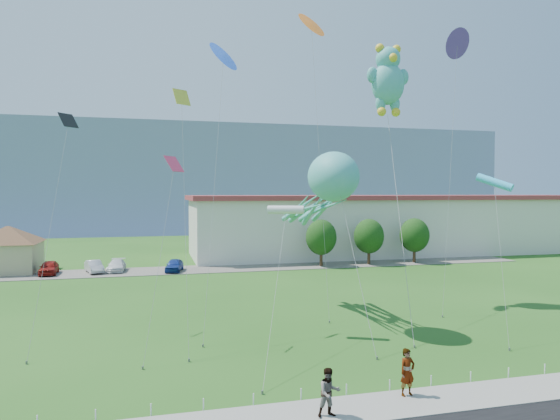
% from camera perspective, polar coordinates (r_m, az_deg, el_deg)
% --- Properties ---
extents(ground, '(160.00, 160.00, 0.00)m').
position_cam_1_polar(ground, '(24.11, 8.72, -18.86)').
color(ground, '#235117').
rests_on(ground, ground).
extents(sidewalk, '(80.00, 2.50, 0.10)m').
position_cam_1_polar(sidewalk, '(21.77, 11.75, -21.10)').
color(sidewalk, gray).
rests_on(sidewalk, ground).
extents(parking_strip, '(70.00, 6.00, 0.06)m').
position_cam_1_polar(parking_strip, '(57.07, -5.22, -6.62)').
color(parking_strip, '#59544C').
rests_on(parking_strip, ground).
extents(hill_ridge, '(160.00, 50.00, 25.00)m').
position_cam_1_polar(hill_ridge, '(141.06, -10.68, 3.56)').
color(hill_ridge, '#7587A2').
rests_on(hill_ridge, ground).
extents(pavilion, '(9.20, 9.20, 5.00)m').
position_cam_1_polar(pavilion, '(60.91, -28.66, -3.48)').
color(pavilion, tan).
rests_on(pavilion, ground).
extents(warehouse, '(61.00, 15.00, 8.20)m').
position_cam_1_polar(warehouse, '(73.64, 14.01, -1.53)').
color(warehouse, beige).
rests_on(warehouse, ground).
extents(rope_fence, '(26.05, 0.05, 0.50)m').
position_cam_1_polar(rope_fence, '(22.91, 10.07, -19.34)').
color(rope_fence, white).
rests_on(rope_fence, ground).
extents(tree_near, '(3.60, 3.60, 5.47)m').
position_cam_1_polar(tree_near, '(58.11, 4.73, -3.13)').
color(tree_near, '#3F2B19').
rests_on(tree_near, ground).
extents(tree_mid, '(3.60, 3.60, 5.47)m').
position_cam_1_polar(tree_mid, '(60.33, 10.13, -2.97)').
color(tree_mid, '#3F2B19').
rests_on(tree_mid, ground).
extents(tree_far, '(3.60, 3.60, 5.47)m').
position_cam_1_polar(tree_far, '(63.03, 15.11, -2.79)').
color(tree_far, '#3F2B19').
rests_on(tree_far, ground).
extents(pedestrian_left, '(0.79, 0.59, 1.97)m').
position_cam_1_polar(pedestrian_left, '(22.52, 14.35, -17.50)').
color(pedestrian_left, gray).
rests_on(pedestrian_left, sidewalk).
extents(pedestrian_right, '(0.93, 0.74, 1.85)m').
position_cam_1_polar(pedestrian_right, '(20.14, 5.65, -20.04)').
color(pedestrian_right, gray).
rests_on(pedestrian_right, sidewalk).
extents(parked_car_red, '(1.86, 4.22, 1.41)m').
position_cam_1_polar(parked_car_red, '(57.57, -24.90, -5.99)').
color(parked_car_red, maroon).
rests_on(parked_car_red, parking_strip).
extents(parked_car_silver, '(2.47, 4.15, 1.29)m').
position_cam_1_polar(parked_car_silver, '(56.96, -20.48, -6.07)').
color(parked_car_silver, '#B2B0B7').
rests_on(parked_car_silver, parking_strip).
extents(parked_car_white, '(1.91, 4.29, 1.22)m').
position_cam_1_polar(parked_car_white, '(57.10, -18.18, -6.06)').
color(parked_car_white, white).
rests_on(parked_car_white, parking_strip).
extents(parked_car_blue, '(2.38, 4.15, 1.33)m').
position_cam_1_polar(parked_car_blue, '(55.47, -11.98, -6.18)').
color(parked_car_blue, navy).
rests_on(parked_car_blue, parking_strip).
extents(octopus_kite, '(3.10, 13.49, 11.12)m').
position_cam_1_polar(octopus_kite, '(32.38, 5.24, 2.32)').
color(octopus_kite, teal).
rests_on(octopus_kite, ground).
extents(teddy_bear_kite, '(5.99, 13.04, 20.28)m').
position_cam_1_polar(teddy_bear_kite, '(41.61, 12.24, 14.48)').
color(teddy_bear_kite, teal).
rests_on(teddy_bear_kite, ground).
extents(small_kite_black, '(1.74, 7.71, 13.58)m').
position_cam_1_polar(small_kite_black, '(33.67, -23.46, 6.81)').
color(small_kite_black, black).
rests_on(small_kite_black, ground).
extents(small_kite_blue, '(3.27, 8.85, 18.99)m').
position_cam_1_polar(small_kite_blue, '(37.00, -6.53, 16.47)').
color(small_kite_blue, blue).
rests_on(small_kite_blue, ground).
extents(small_kite_pink, '(2.42, 4.92, 10.64)m').
position_cam_1_polar(small_kite_pink, '(28.57, -12.34, 3.04)').
color(small_kite_pink, '#E63358').
rests_on(small_kite_pink, ground).
extents(small_kite_yellow, '(1.29, 7.50, 15.02)m').
position_cam_1_polar(small_kite_yellow, '(31.56, -11.09, 9.44)').
color(small_kite_yellow, yellow).
rests_on(small_kite_yellow, ground).
extents(small_kite_white, '(3.61, 9.71, 7.98)m').
position_cam_1_polar(small_kite_white, '(29.93, 0.65, -0.11)').
color(small_kite_white, silver).
rests_on(small_kite_white, ground).
extents(small_kite_purple, '(4.83, 5.20, 20.86)m').
position_cam_1_polar(small_kite_purple, '(42.89, 19.57, 16.83)').
color(small_kite_purple, '#632FBD').
rests_on(small_kite_purple, ground).
extents(small_kite_cyan, '(2.25, 5.14, 9.66)m').
position_cam_1_polar(small_kite_cyan, '(33.76, 23.33, 2.80)').
color(small_kite_cyan, '#37C0F7').
rests_on(small_kite_cyan, ground).
extents(small_kite_orange, '(1.96, 7.84, 22.49)m').
position_cam_1_polar(small_kite_orange, '(41.47, 3.67, 19.68)').
color(small_kite_orange, orange).
rests_on(small_kite_orange, ground).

